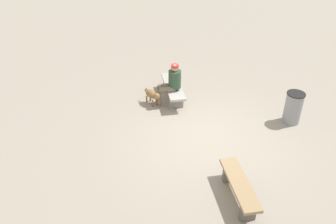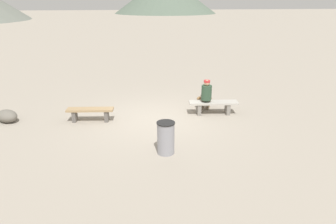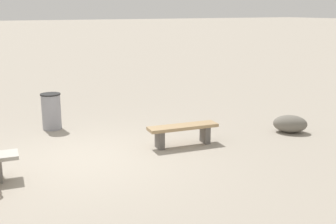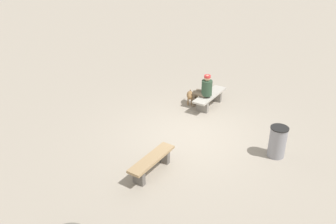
% 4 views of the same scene
% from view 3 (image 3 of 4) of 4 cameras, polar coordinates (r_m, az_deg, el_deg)
% --- Properties ---
extents(ground, '(210.00, 210.00, 0.06)m').
position_cam_3_polar(ground, '(8.50, -11.26, -6.45)').
color(ground, '#9E9384').
extents(bench_left, '(1.56, 0.53, 0.45)m').
position_cam_3_polar(bench_left, '(9.08, 2.01, -2.55)').
color(bench_left, '#605B56').
rests_on(bench_left, ground).
extents(trash_bin, '(0.48, 0.48, 0.88)m').
position_cam_3_polar(trash_bin, '(10.66, -15.37, 0.08)').
color(trash_bin, gray).
rests_on(trash_bin, ground).
extents(boulder, '(0.95, 0.92, 0.41)m').
position_cam_3_polar(boulder, '(10.47, 16.05, -1.53)').
color(boulder, '#6B665B').
rests_on(boulder, ground).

